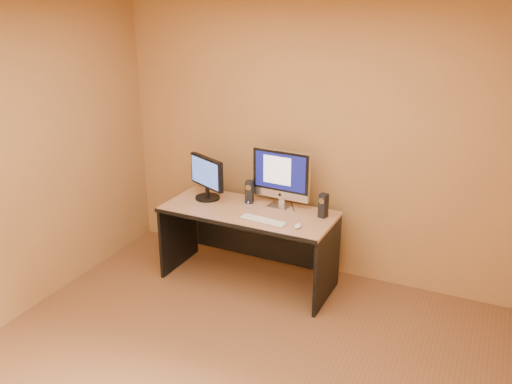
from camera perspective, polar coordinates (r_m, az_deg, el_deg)
walls at (r=3.41m, az=-4.64°, el=-2.98°), size 4.00×4.00×2.60m
ceiling at (r=3.12m, az=-5.36°, el=19.44°), size 4.00×4.00×0.00m
desk at (r=5.16m, az=-0.81°, el=-5.73°), size 1.61×0.73×0.74m
imac at (r=5.00m, az=2.51°, el=1.42°), size 0.58×0.25×0.55m
second_monitor at (r=5.23m, az=-5.18°, el=1.47°), size 0.54×0.42×0.42m
speaker_left at (r=5.14m, az=-0.70°, el=0.02°), size 0.08×0.08×0.22m
speaker_right at (r=4.85m, az=7.10°, el=-1.43°), size 0.08×0.08×0.22m
keyboard at (r=4.77m, az=0.73°, el=-3.01°), size 0.44×0.16×0.02m
mouse at (r=4.65m, az=4.44°, el=-3.56°), size 0.06×0.10×0.04m
cable_a at (r=5.09m, az=3.89°, el=-1.55°), size 0.11×0.20×0.01m
cable_b at (r=5.16m, az=2.34°, el=-1.20°), size 0.08×0.17×0.01m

